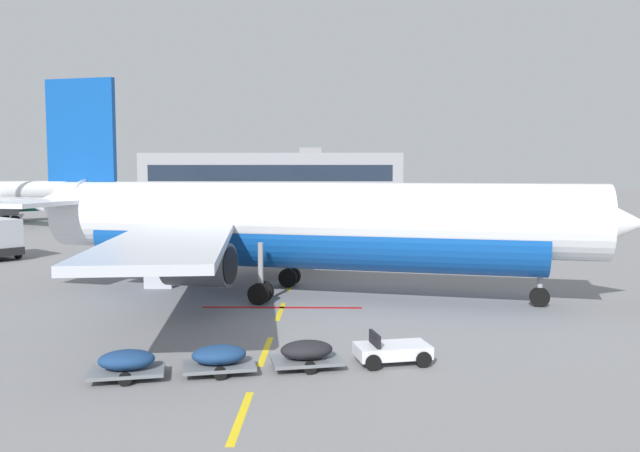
% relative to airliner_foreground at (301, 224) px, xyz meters
% --- Properties ---
extents(ground, '(400.00, 400.00, 0.00)m').
position_rel_airliner_foreground_xyz_m(ground, '(21.21, 14.77, -3.95)').
color(ground, slate).
extents(apron_paint_markings, '(8.00, 97.18, 0.01)m').
position_rel_airliner_foreground_xyz_m(apron_paint_markings, '(-0.79, 12.97, -3.95)').
color(apron_paint_markings, yellow).
rests_on(apron_paint_markings, ground).
extents(airliner_foreground, '(34.56, 33.77, 12.20)m').
position_rel_airliner_foreground_xyz_m(airliner_foreground, '(0.00, 0.00, 0.00)').
color(airliner_foreground, white).
rests_on(airliner_foreground, ground).
extents(airliner_mid_left, '(26.24, 25.01, 10.70)m').
position_rel_airliner_foreground_xyz_m(airliner_mid_left, '(-40.53, 51.15, -0.49)').
color(airliner_mid_left, white).
rests_on(airliner_mid_left, ground).
extents(baggage_train, '(11.64, 4.02, 1.14)m').
position_rel_airliner_foreground_xyz_m(baggage_train, '(-0.57, -13.53, -3.42)').
color(baggage_train, silver).
rests_on(baggage_train, ground).
extents(uld_cargo_container, '(1.66, 1.62, 1.60)m').
position_rel_airliner_foreground_xyz_m(uld_cargo_container, '(-8.44, 2.54, -3.15)').
color(uld_cargo_container, '#B7BCC6').
rests_on(uld_cargo_container, ground).
extents(terminal_satellite, '(67.93, 20.61, 12.96)m').
position_rel_airliner_foreground_xyz_m(terminal_satellite, '(-14.40, 140.20, 1.75)').
color(terminal_satellite, gray).
rests_on(terminal_satellite, ground).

